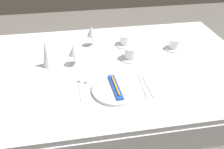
{
  "coord_description": "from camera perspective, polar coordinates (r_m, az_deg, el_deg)",
  "views": [
    {
      "loc": [
        -0.19,
        -1.15,
        1.53
      ],
      "look_at": [
        -0.03,
        -0.14,
        0.76
      ],
      "focal_mm": 34.42,
      "sensor_mm": 36.0,
      "label": 1
    }
  ],
  "objects": [
    {
      "name": "ground_plane",
      "position": [
        1.92,
        0.21,
        -15.75
      ],
      "size": [
        6.0,
        6.0,
        0.0
      ],
      "primitive_type": "plane",
      "color": "slate"
    },
    {
      "name": "dining_table",
      "position": [
        1.45,
        0.27,
        0.12
      ],
      "size": [
        1.8,
        1.11,
        0.74
      ],
      "color": "white",
      "rests_on": "ground"
    },
    {
      "name": "dinner_plate",
      "position": [
        1.2,
        0.92,
        -3.84
      ],
      "size": [
        0.26,
        0.26,
        0.02
      ],
      "primitive_type": "cylinder",
      "color": "white",
      "rests_on": "dining_table"
    },
    {
      "name": "toothbrush_package",
      "position": [
        1.18,
        0.93,
        -3.23
      ],
      "size": [
        0.05,
        0.21,
        0.02
      ],
      "color": "blue",
      "rests_on": "dinner_plate"
    },
    {
      "name": "fork_outer",
      "position": [
        1.21,
        -7.02,
        -4.01
      ],
      "size": [
        0.03,
        0.21,
        0.0
      ],
      "color": "beige",
      "rests_on": "dining_table"
    },
    {
      "name": "fork_inner",
      "position": [
        1.22,
        -8.39,
        -3.91
      ],
      "size": [
        0.03,
        0.23,
        0.0
      ],
      "color": "beige",
      "rests_on": "dining_table"
    },
    {
      "name": "dinner_knife",
      "position": [
        1.24,
        8.36,
        -2.92
      ],
      "size": [
        0.03,
        0.24,
        0.0
      ],
      "color": "beige",
      "rests_on": "dining_table"
    },
    {
      "name": "spoon_soup",
      "position": [
        1.27,
        8.93,
        -1.82
      ],
      "size": [
        0.03,
        0.23,
        0.01
      ],
      "color": "beige",
      "rests_on": "dining_table"
    },
    {
      "name": "saucer_left",
      "position": [
        1.63,
        16.02,
        6.74
      ],
      "size": [
        0.13,
        0.13,
        0.01
      ],
      "primitive_type": "cylinder",
      "color": "white",
      "rests_on": "dining_table"
    },
    {
      "name": "coffee_cup_left",
      "position": [
        1.62,
        16.31,
        7.91
      ],
      "size": [
        0.1,
        0.07,
        0.07
      ],
      "color": "white",
      "rests_on": "saucer_left"
    },
    {
      "name": "saucer_right",
      "position": [
        1.63,
        3.41,
        8.04
      ],
      "size": [
        0.14,
        0.14,
        0.01
      ],
      "primitive_type": "cylinder",
      "color": "white",
      "rests_on": "dining_table"
    },
    {
      "name": "coffee_cup_right",
      "position": [
        1.61,
        3.53,
        9.25
      ],
      "size": [
        0.1,
        0.07,
        0.07
      ],
      "color": "white",
      "rests_on": "saucer_right"
    },
    {
      "name": "saucer_far",
      "position": [
        1.46,
        4.82,
        4.42
      ],
      "size": [
        0.13,
        0.13,
        0.01
      ],
      "primitive_type": "cylinder",
      "color": "white",
      "rests_on": "dining_table"
    },
    {
      "name": "coffee_cup_far",
      "position": [
        1.44,
        4.97,
        5.83
      ],
      "size": [
        0.11,
        0.08,
        0.07
      ],
      "color": "white",
      "rests_on": "saucer_far"
    },
    {
      "name": "wine_glass_centre",
      "position": [
        1.37,
        -10.08,
        6.08
      ],
      "size": [
        0.07,
        0.07,
        0.14
      ],
      "color": "silver",
      "rests_on": "dining_table"
    },
    {
      "name": "wine_glass_left",
      "position": [
        1.58,
        -5.44,
        11.11
      ],
      "size": [
        0.07,
        0.07,
        0.15
      ],
      "color": "silver",
      "rests_on": "dining_table"
    },
    {
      "name": "napkin_folded",
      "position": [
        1.41,
        -16.89,
        5.26
      ],
      "size": [
        0.08,
        0.08,
        0.18
      ],
      "primitive_type": "cone",
      "color": "white",
      "rests_on": "dining_table"
    }
  ]
}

